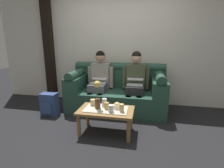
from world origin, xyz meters
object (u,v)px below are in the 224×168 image
object	(u,v)px
cup_near_right	(111,109)
cup_far_right	(122,108)
flower_vase	(97,95)
couch	(117,92)
cup_far_left	(104,102)
backpack_left	(49,104)
snack_bowl	(117,106)
person_left	(100,78)
cup_far_center	(107,106)
coffee_table	(106,113)
person_right	(135,80)
cup_near_left	(93,102)

from	to	relation	value
cup_near_right	cup_far_right	distance (m)	0.16
flower_vase	cup_near_right	world-z (taller)	flower_vase
couch	cup_far_left	size ratio (longest dim) A/B	15.69
couch	cup_near_right	world-z (taller)	couch
cup_far_left	backpack_left	xyz separation A→B (m)	(-1.19, 0.34, -0.25)
cup_near_right	cup_far_right	bearing A→B (deg)	13.72
snack_bowl	cup_near_right	world-z (taller)	same
cup_near_right	cup_far_left	bearing A→B (deg)	126.31
person_left	backpack_left	xyz separation A→B (m)	(-0.86, -0.57, -0.44)
person_left	cup_far_center	world-z (taller)	person_left
cup_far_center	backpack_left	bearing A→B (deg)	160.32
cup_far_left	coffee_table	bearing A→B (deg)	-63.54
person_right	cup_near_left	size ratio (longest dim) A/B	12.36
flower_vase	backpack_left	xyz separation A→B (m)	(-1.11, 0.44, -0.40)
snack_bowl	cup_near_right	xyz separation A→B (m)	(-0.07, -0.14, 0.01)
cup_far_left	cup_far_right	bearing A→B (deg)	-28.87
coffee_table	backpack_left	size ratio (longest dim) A/B	1.94
cup_near_left	cup_far_left	distance (m)	0.19
cup_near_right	cup_far_right	world-z (taller)	cup_far_right
person_right	cup_far_center	xyz separation A→B (m)	(-0.36, -1.02, -0.21)
person_right	flower_vase	distance (m)	1.13
couch	person_right	distance (m)	0.47
couch	coffee_table	world-z (taller)	couch
flower_vase	cup_near_left	size ratio (longest dim) A/B	4.38
person_left	snack_bowl	xyz separation A→B (m)	(0.54, -0.97, -0.21)
cup_far_right	flower_vase	bearing A→B (deg)	170.61
cup_far_right	cup_far_center	bearing A→B (deg)	166.77
person_left	coffee_table	bearing A→B (deg)	-69.50
person_right	cup_near_left	bearing A→B (deg)	-124.41
cup_near_left	coffee_table	bearing A→B (deg)	-22.82
snack_bowl	backpack_left	size ratio (longest dim) A/B	0.29
couch	person_left	world-z (taller)	person_left
coffee_table	person_right	bearing A→B (deg)	69.49
couch	backpack_left	xyz separation A→B (m)	(-1.24, -0.57, -0.16)
person_right	couch	bearing A→B (deg)	179.64
snack_bowl	cup_far_left	bearing A→B (deg)	164.05
cup_near_left	snack_bowl	bearing A→B (deg)	-8.70
person_right	cup_far_left	xyz separation A→B (m)	(-0.43, -0.90, -0.19)
person_right	snack_bowl	size ratio (longest dim) A/B	9.80
coffee_table	backpack_left	distance (m)	1.32
person_left	snack_bowl	world-z (taller)	person_left
person_right	cup_near_left	world-z (taller)	person_right
coffee_table	flower_vase	world-z (taller)	flower_vase
person_right	coffee_table	distance (m)	1.12
coffee_table	cup_near_right	distance (m)	0.18
couch	cup_near_right	xyz separation A→B (m)	(0.10, -1.11, 0.08)
person_right	snack_bowl	bearing A→B (deg)	-102.33
cup_near_left	backpack_left	xyz separation A→B (m)	(-1.00, 0.34, -0.24)
person_left	coffee_table	distance (m)	1.12
snack_bowl	cup_far_center	bearing A→B (deg)	-161.83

